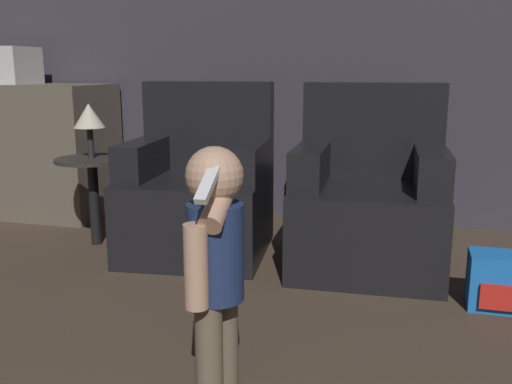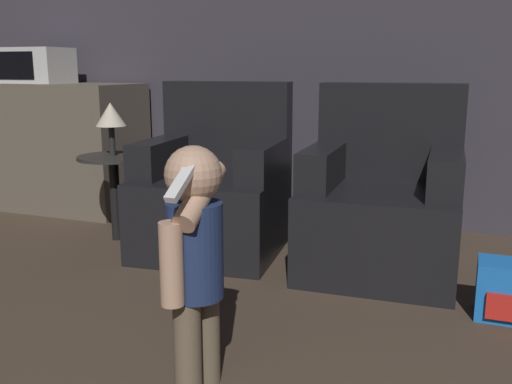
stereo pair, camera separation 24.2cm
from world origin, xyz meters
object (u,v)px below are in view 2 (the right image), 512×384
(toy_backpack, at_px, (511,291))
(microwave, at_px, (33,66))
(armchair_right, at_px, (382,206))
(person_toddler, at_px, (194,251))
(lamp, at_px, (111,116))
(armchair_left, at_px, (215,192))

(toy_backpack, relative_size, microwave, 0.50)
(microwave, bearing_deg, armchair_right, -11.24)
(person_toddler, bearing_deg, lamp, -125.10)
(toy_backpack, bearing_deg, armchair_left, 164.77)
(armchair_left, distance_m, toy_backpack, 1.65)
(toy_backpack, bearing_deg, person_toddler, -135.87)
(armchair_right, relative_size, toy_backpack, 3.51)
(toy_backpack, bearing_deg, armchair_right, 145.16)
(armchair_right, height_order, lamp, armchair_right)
(armchair_right, distance_m, lamp, 1.67)
(person_toddler, distance_m, lamp, 1.85)
(armchair_right, relative_size, lamp, 3.03)
(lamp, bearing_deg, person_toddler, -47.40)
(armchair_left, distance_m, lamp, 0.78)
(person_toddler, xyz_separation_m, lamp, (-1.24, 1.34, 0.29))
(armchair_left, distance_m, microwave, 1.96)
(toy_backpack, height_order, microwave, microwave)
(person_toddler, distance_m, toy_backpack, 1.43)
(microwave, relative_size, lamp, 1.73)
(armchair_left, height_order, microwave, microwave)
(person_toddler, xyz_separation_m, microwave, (-2.32, 1.93, 0.58))
(armchair_left, xyz_separation_m, toy_backpack, (1.58, -0.43, -0.22))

